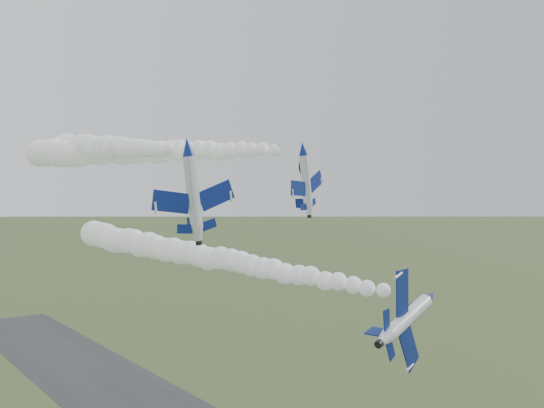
{
  "coord_description": "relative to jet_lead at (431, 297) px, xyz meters",
  "views": [
    {
      "loc": [
        -49.29,
        -52.19,
        42.1
      ],
      "look_at": [
        -0.11,
        13.33,
        40.34
      ],
      "focal_mm": 40.0,
      "sensor_mm": 36.0,
      "label": 1
    }
  ],
  "objects": [
    {
      "name": "jet_lead",
      "position": [
        0.0,
        0.0,
        0.0
      ],
      "size": [
        5.18,
        13.87,
        11.18
      ],
      "rotation": [
        0.0,
        1.31,
        0.24
      ],
      "color": "silver"
    },
    {
      "name": "smoke_trail_jet_lead",
      "position": [
        -7.88,
        38.4,
        1.97
      ],
      "size": [
        21.92,
        70.03,
        4.99
      ],
      "primitive_type": null,
      "rotation": [
        0.0,
        0.0,
        0.24
      ],
      "color": "white"
    },
    {
      "name": "jet_pair_left",
      "position": [
        -18.97,
        23.94,
        18.15
      ],
      "size": [
        11.73,
        14.17,
        3.61
      ],
      "rotation": [
        0.0,
        -0.13,
        -0.05
      ],
      "color": "silver"
    },
    {
      "name": "smoke_trail_jet_pair_left",
      "position": [
        -17.26,
        56.82,
        20.01
      ],
      "size": [
        7.85,
        58.61,
        5.16
      ],
      "primitive_type": null,
      "rotation": [
        0.0,
        0.0,
        -0.05
      ],
      "color": "white"
    },
    {
      "name": "jet_pair_right",
      "position": [
        0.3,
        23.71,
        18.74
      ],
      "size": [
        9.52,
        11.17,
        3.24
      ],
      "rotation": [
        0.0,
        -0.2,
        0.36
      ],
      "color": "silver"
    },
    {
      "name": "smoke_trail_jet_pair_right",
      "position": [
        -11.55,
        54.38,
        19.36
      ],
      "size": [
        26.76,
        58.91,
        5.44
      ],
      "primitive_type": null,
      "rotation": [
        0.0,
        0.0,
        0.36
      ],
      "color": "white"
    }
  ]
}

